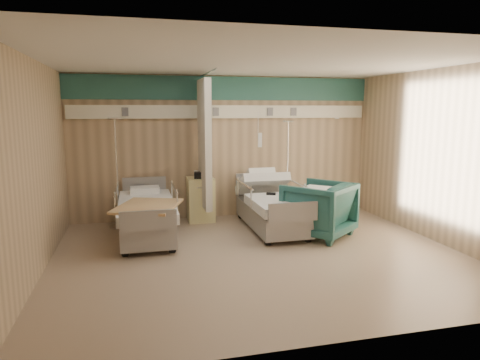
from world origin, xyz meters
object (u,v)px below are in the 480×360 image
at_px(bed_right, 272,212).
at_px(iv_stand_right, 287,197).
at_px(iv_stand_left, 119,205).
at_px(bed_left, 147,220).
at_px(visitor_armchair, 319,209).
at_px(bedside_cabinet, 201,199).

xyz_separation_m(bed_right, iv_stand_right, (0.59, 0.82, 0.08)).
bearing_deg(iv_stand_left, bed_left, -59.04).
bearing_deg(visitor_armchair, iv_stand_right, -125.70).
xyz_separation_m(bedside_cabinet, iv_stand_left, (-1.53, -0.10, -0.02)).
relative_size(bed_right, visitor_armchair, 2.10).
height_order(bed_right, visitor_armchair, visitor_armchair).
bearing_deg(bedside_cabinet, visitor_armchair, -39.49).
bearing_deg(iv_stand_left, bed_right, -16.62).
bearing_deg(iv_stand_right, bed_right, -125.77).
relative_size(bedside_cabinet, iv_stand_left, 0.43).
relative_size(bed_right, bedside_cabinet, 2.54).
relative_size(iv_stand_right, iv_stand_left, 0.96).
height_order(bed_left, visitor_armchair, visitor_armchair).
distance_m(bed_left, visitor_armchair, 2.91).
height_order(bed_left, iv_stand_right, iv_stand_right).
relative_size(bedside_cabinet, iv_stand_right, 0.44).
relative_size(bed_left, visitor_armchair, 2.10).
bearing_deg(bed_right, bed_left, 180.00).
bearing_deg(iv_stand_right, iv_stand_left, -179.71).
height_order(bedside_cabinet, visitor_armchair, visitor_armchair).
bearing_deg(iv_stand_left, visitor_armchair, -22.56).
bearing_deg(bed_left, visitor_armchair, -11.56).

